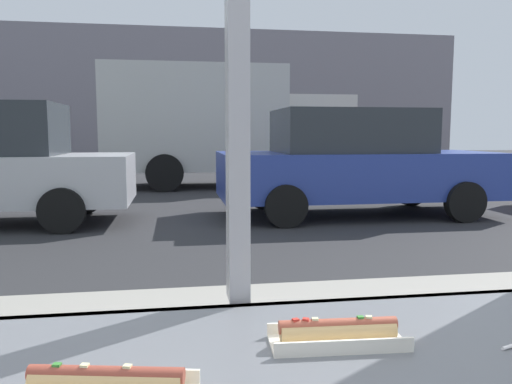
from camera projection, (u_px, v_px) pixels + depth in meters
ground_plane at (185, 210)px, 9.12m from camera, size 60.00×60.00×0.00m
sidewalk_strip at (206, 370)px, 2.83m from camera, size 16.00×2.80×0.11m
building_facade_far at (178, 96)px, 24.36m from camera, size 28.00×1.20×6.35m
hotdog_tray_near at (106, 384)px, 0.77m from camera, size 0.29×0.14×0.05m
hotdog_tray_far at (338, 333)px, 0.96m from camera, size 0.27×0.12×0.05m
parked_car_blue at (355, 163)px, 8.45m from camera, size 4.62×2.04×1.78m
box_truck at (221, 123)px, 13.13m from camera, size 6.29×2.44×3.07m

